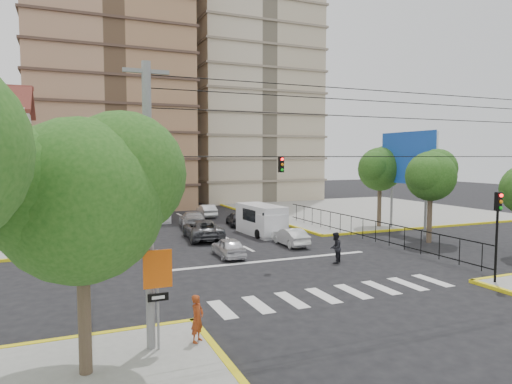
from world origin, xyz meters
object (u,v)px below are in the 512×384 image
traffic_light_se (497,222)px  van_right_lane (262,221)px  district_sign (158,278)px  van_left_lane (155,210)px  traffic_light_nw (124,204)px  pedestrian_sw_corner (197,318)px  car_white_front_right (290,237)px  car_silver_front_left (228,247)px  pedestrian_crosswalk (335,248)px

traffic_light_se → van_right_lane: (-4.72, 17.42, -1.95)m
district_sign → van_left_lane: 30.41m
traffic_light_nw → pedestrian_sw_corner: traffic_light_nw is taller
traffic_light_se → traffic_light_nw: (-15.60, 15.60, 0.00)m
van_left_lane → car_white_front_right: size_ratio=1.36×
traffic_light_se → van_left_lane: 30.62m
car_silver_front_left → traffic_light_nw: bearing=-37.3°
district_sign → car_silver_front_left: bearing=61.6°
district_sign → van_left_lane: district_sign is taller
traffic_light_se → pedestrian_crosswalk: size_ratio=2.42×
van_right_lane → car_silver_front_left: bearing=-132.6°
traffic_light_se → car_white_front_right: size_ratio=1.17×
traffic_light_nw → pedestrian_crosswalk: size_ratio=2.42×
car_white_front_right → pedestrian_crosswalk: pedestrian_crosswalk is taller
car_white_front_right → pedestrian_crosswalk: size_ratio=2.06×
car_white_front_right → traffic_light_se: bearing=110.6°
traffic_light_nw → car_white_front_right: (10.96, -2.86, -2.49)m
van_right_lane → van_left_lane: size_ratio=1.07×
traffic_light_se → district_sign: size_ratio=1.38×
pedestrian_sw_corner → district_sign: bearing=142.2°
district_sign → traffic_light_se: bearing=5.0°
traffic_light_se → van_right_lane: traffic_light_se is taller
van_right_lane → pedestrian_crosswalk: 10.43m
car_silver_front_left → pedestrian_crosswalk: pedestrian_crosswalk is taller
district_sign → car_white_front_right: size_ratio=0.85×
van_left_lane → pedestrian_crosswalk: van_left_lane is taller
pedestrian_sw_corner → pedestrian_crosswalk: (10.68, 8.29, -0.02)m
car_silver_front_left → pedestrian_sw_corner: 13.43m
traffic_light_se → district_sign: 16.68m
traffic_light_nw → van_right_lane: 11.21m
van_left_lane → traffic_light_se: bearing=-70.0°
car_white_front_right → pedestrian_sw_corner: 17.63m
district_sign → van_left_lane: size_ratio=0.63×
car_silver_front_left → pedestrian_sw_corner: bearing=67.8°
district_sign → pedestrian_crosswalk: bearing=35.1°
car_silver_front_left → pedestrian_sw_corner: size_ratio=2.31×
traffic_light_nw → car_silver_front_left: bearing=-38.9°
van_right_lane → pedestrian_sw_corner: bearing=-123.4°
traffic_light_se → car_white_front_right: bearing=110.0°
van_left_lane → car_white_front_right: (6.51, -15.71, -0.49)m
traffic_light_se → van_left_lane: (-11.14, 28.45, -2.01)m
traffic_light_se → pedestrian_sw_corner: traffic_light_se is taller
car_silver_front_left → pedestrian_crosswalk: size_ratio=1.99×
van_right_lane → van_left_lane: bearing=116.4°
traffic_light_se → car_silver_front_left: 14.98m
van_right_lane → pedestrian_sw_corner: 21.51m
pedestrian_sw_corner → van_left_lane: bearing=38.3°
van_left_lane → car_white_front_right: van_left_lane is taller
pedestrian_sw_corner → pedestrian_crosswalk: 13.52m
van_left_lane → pedestrian_crosswalk: (6.52, -21.46, -0.20)m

